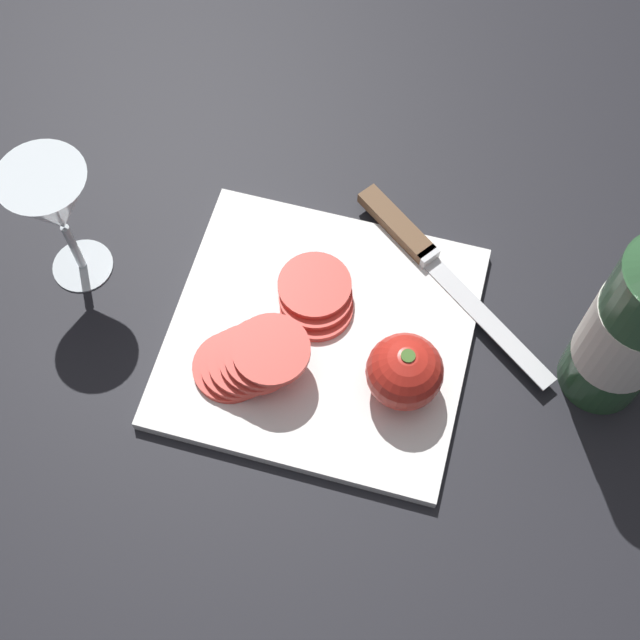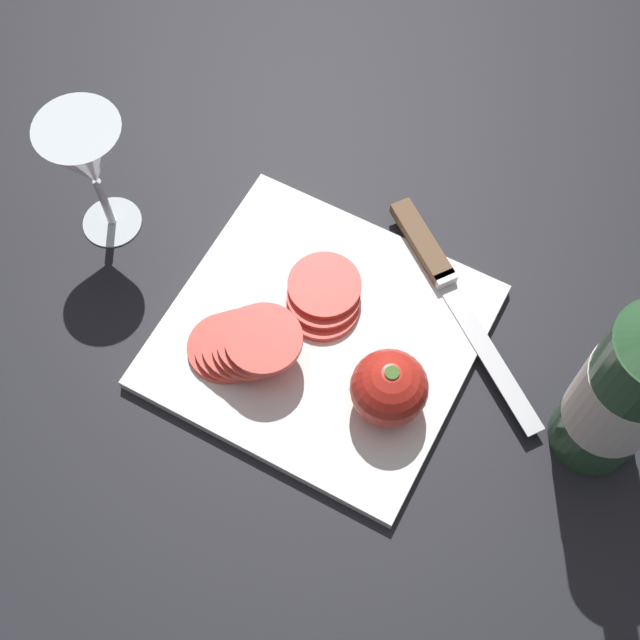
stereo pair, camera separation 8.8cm
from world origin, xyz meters
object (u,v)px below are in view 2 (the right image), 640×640
wine_glass (88,159)px  tomato_slice_stack_far (244,344)px  tomato_slice_stack_near (324,296)px  knife (434,262)px  wine_bottle (628,390)px  whole_tomato (389,388)px

wine_glass → tomato_slice_stack_far: (0.21, -0.07, -0.08)m
wine_glass → tomato_slice_stack_near: bearing=3.7°
wine_glass → knife: (0.34, 0.11, -0.10)m
wine_glass → tomato_slice_stack_far: 0.24m
wine_bottle → knife: wine_bottle is taller
whole_tomato → tomato_slice_stack_far: bearing=-172.4°
wine_glass → knife: wine_glass is taller
tomato_slice_stack_near → knife: bearing=48.8°
wine_glass → tomato_slice_stack_near: size_ratio=1.80×
whole_tomato → knife: bearing=98.6°
whole_tomato → tomato_slice_stack_near: 0.13m
whole_tomato → tomato_slice_stack_far: (-0.15, -0.02, -0.01)m
wine_bottle → tomato_slice_stack_near: size_ratio=3.59×
knife → tomato_slice_stack_far: (-0.12, -0.18, 0.02)m
wine_bottle → tomato_slice_stack_near: (-0.30, 0.00, -0.09)m
whole_tomato → tomato_slice_stack_near: (-0.11, 0.07, -0.03)m
wine_bottle → tomato_slice_stack_near: 0.31m
knife → wine_glass: bearing=-125.5°
tomato_slice_stack_near → wine_glass: bearing=-176.3°
tomato_slice_stack_far → whole_tomato: bearing=7.6°
wine_bottle → wine_glass: bearing=-178.3°
whole_tomato → wine_bottle: bearing=19.9°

